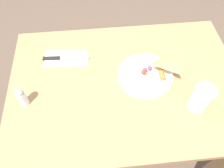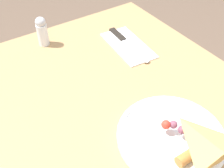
{
  "view_description": "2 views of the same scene",
  "coord_description": "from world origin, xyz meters",
  "px_view_note": "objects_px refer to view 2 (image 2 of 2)",
  "views": [
    {
      "loc": [
        -0.12,
        -0.54,
        1.56
      ],
      "look_at": [
        -0.07,
        -0.04,
        0.82
      ],
      "focal_mm": 35.0,
      "sensor_mm": 36.0,
      "label": 1
    },
    {
      "loc": [
        0.34,
        -0.31,
        1.3
      ],
      "look_at": [
        -0.1,
        -0.02,
        0.82
      ],
      "focal_mm": 45.0,
      "sensor_mm": 36.0,
      "label": 2
    }
  ],
  "objects_px": {
    "butter_knife": "(126,42)",
    "salt_shaker": "(42,31)",
    "napkin_folded": "(128,45)",
    "dining_table": "(136,149)",
    "plate_pizza": "(172,136)"
  },
  "relations": [
    {
      "from": "butter_knife",
      "to": "salt_shaker",
      "type": "distance_m",
      "value": 0.27
    },
    {
      "from": "salt_shaker",
      "to": "napkin_folded",
      "type": "bearing_deg",
      "value": 54.26
    },
    {
      "from": "dining_table",
      "to": "butter_knife",
      "type": "distance_m",
      "value": 0.35
    },
    {
      "from": "dining_table",
      "to": "napkin_folded",
      "type": "distance_m",
      "value": 0.34
    },
    {
      "from": "plate_pizza",
      "to": "butter_knife",
      "type": "relative_size",
      "value": 1.12
    },
    {
      "from": "butter_knife",
      "to": "salt_shaker",
      "type": "relative_size",
      "value": 2.23
    },
    {
      "from": "dining_table",
      "to": "plate_pizza",
      "type": "relative_size",
      "value": 4.18
    },
    {
      "from": "dining_table",
      "to": "napkin_folded",
      "type": "relative_size",
      "value": 4.84
    },
    {
      "from": "napkin_folded",
      "to": "salt_shaker",
      "type": "distance_m",
      "value": 0.28
    },
    {
      "from": "plate_pizza",
      "to": "napkin_folded",
      "type": "bearing_deg",
      "value": 158.96
    },
    {
      "from": "dining_table",
      "to": "salt_shaker",
      "type": "xyz_separation_m",
      "value": [
        -0.43,
        -0.06,
        0.18
      ]
    },
    {
      "from": "napkin_folded",
      "to": "butter_knife",
      "type": "distance_m",
      "value": 0.01
    },
    {
      "from": "dining_table",
      "to": "plate_pizza",
      "type": "bearing_deg",
      "value": 14.09
    },
    {
      "from": "dining_table",
      "to": "butter_knife",
      "type": "height_order",
      "value": "butter_knife"
    },
    {
      "from": "butter_knife",
      "to": "dining_table",
      "type": "bearing_deg",
      "value": -26.78
    }
  ]
}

